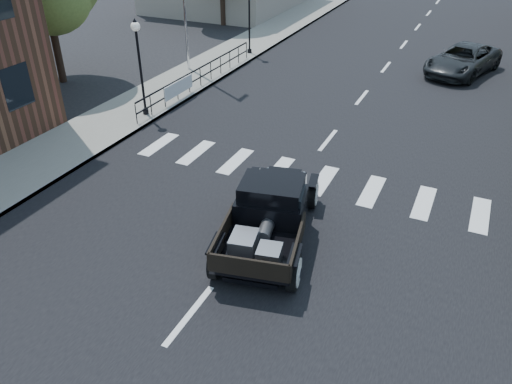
% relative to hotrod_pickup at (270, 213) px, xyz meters
% --- Properties ---
extents(ground, '(120.00, 120.00, 0.00)m').
position_rel_hotrod_pickup_xyz_m(ground, '(-0.48, -0.34, -0.86)').
color(ground, black).
rests_on(ground, ground).
extents(road, '(14.00, 80.00, 0.02)m').
position_rel_hotrod_pickup_xyz_m(road, '(-0.48, 14.66, -0.85)').
color(road, black).
rests_on(road, ground).
extents(road_markings, '(12.00, 60.00, 0.06)m').
position_rel_hotrod_pickup_xyz_m(road_markings, '(-0.48, 9.66, -0.86)').
color(road_markings, silver).
rests_on(road_markings, ground).
extents(sidewalk_left, '(3.00, 80.00, 0.15)m').
position_rel_hotrod_pickup_xyz_m(sidewalk_left, '(-8.98, 14.66, -0.78)').
color(sidewalk_left, gray).
rests_on(sidewalk_left, ground).
extents(railing, '(0.08, 10.00, 1.00)m').
position_rel_hotrod_pickup_xyz_m(railing, '(-7.78, 9.66, -0.21)').
color(railing, black).
rests_on(railing, sidewalk_left).
extents(banner, '(0.04, 2.20, 0.60)m').
position_rel_hotrod_pickup_xyz_m(banner, '(-7.70, 7.66, -0.41)').
color(banner, silver).
rests_on(banner, sidewalk_left).
extents(lamp_post_b, '(0.36, 0.36, 3.84)m').
position_rel_hotrod_pickup_xyz_m(lamp_post_b, '(-8.08, 5.66, 1.21)').
color(lamp_post_b, black).
rests_on(lamp_post_b, sidewalk_left).
extents(lamp_post_c, '(0.36, 0.36, 3.84)m').
position_rel_hotrod_pickup_xyz_m(lamp_post_c, '(-8.08, 15.66, 1.21)').
color(lamp_post_c, black).
rests_on(lamp_post_c, sidewalk_left).
extents(hotrod_pickup, '(3.27, 5.33, 1.72)m').
position_rel_hotrod_pickup_xyz_m(hotrod_pickup, '(0.00, 0.00, 0.00)').
color(hotrod_pickup, black).
rests_on(hotrod_pickup, ground).
extents(second_car, '(3.83, 5.62, 1.43)m').
position_rel_hotrod_pickup_xyz_m(second_car, '(3.22, 17.22, -0.15)').
color(second_car, black).
rests_on(second_car, ground).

